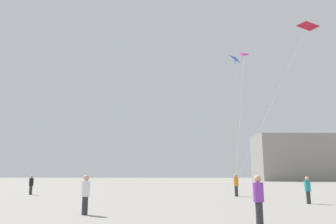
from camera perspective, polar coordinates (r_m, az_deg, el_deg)
The scene contains 9 objects.
person_in_black at distance 31.98m, azimuth -23.13°, elevation -11.69°, with size 0.37×0.37×1.71m.
person_in_white at distance 15.75m, azimuth -14.44°, elevation -13.73°, with size 0.39×0.39×1.79m.
person_in_orange at distance 28.01m, azimuth 12.00°, elevation -12.40°, with size 0.40×0.40×1.83m.
person_in_purple at distance 12.82m, azimuth 15.79°, elevation -14.38°, with size 0.39×0.39×1.79m.
person_in_teal at distance 22.54m, azimuth 23.57°, elevation -12.39°, with size 0.36×0.36×1.67m.
kite_cobalt_diamond at distance 30.99m, azimuth 11.84°, elevation 9.26°, with size 1.70×1.95×11.71m.
kite_crimson_delta at distance 34.87m, azimuth 23.48°, elevation 13.51°, with size 8.79×2.15×15.22m.
kite_magenta_diamond at distance 37.77m, azimuth 13.35°, elevation 9.89°, with size 3.34×7.60×14.31m.
building_left_hall at distance 94.00m, azimuth 23.29°, elevation -7.48°, with size 27.24×12.38×12.06m.
Camera 1 is at (0.62, -4.28, 1.85)m, focal length 34.32 mm.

